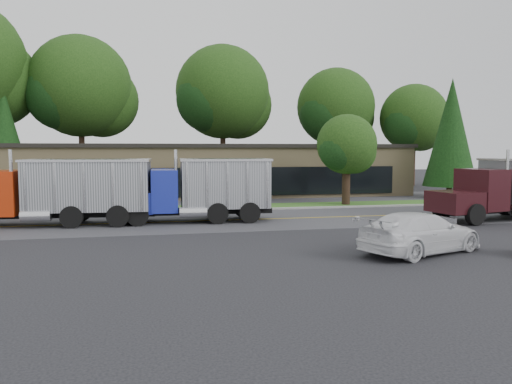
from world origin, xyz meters
TOP-DOWN VIEW (x-y plane):
  - ground at (0.00, 0.00)m, footprint 140.00×140.00m
  - road at (0.00, 9.00)m, footprint 60.00×8.00m
  - center_line at (0.00, 9.00)m, footprint 60.00×0.12m
  - curb at (0.00, 13.20)m, footprint 60.00×0.30m
  - grass_verge at (0.00, 15.00)m, footprint 60.00×3.40m
  - far_parking at (0.00, 20.00)m, footprint 60.00×7.00m
  - strip_mall at (2.00, 26.00)m, footprint 32.00×12.00m
  - tree_far_b at (-9.84, 34.13)m, footprint 10.45×9.83m
  - tree_far_c at (4.16, 34.12)m, footprint 10.22×9.62m
  - tree_far_d at (16.13, 33.10)m, footprint 8.74×8.22m
  - tree_far_e at (24.11, 31.09)m, footprint 7.53×7.09m
  - evergreen_left at (-16.00, 30.00)m, footprint 4.27×4.27m
  - evergreen_right at (20.00, 18.00)m, footprint 4.17×4.17m
  - tree_verge at (10.07, 15.05)m, footprint 4.42×4.16m
  - dump_truck_red at (-7.91, 9.04)m, footprint 10.79×3.25m
  - dump_truck_blue at (-0.57, 8.89)m, footprint 8.20×2.83m
  - rally_car at (6.53, -0.93)m, footprint 5.73×3.97m

SIDE VIEW (x-z plane):
  - ground at x=0.00m, z-range 0.00..0.00m
  - road at x=0.00m, z-range -0.01..0.01m
  - center_line at x=0.00m, z-range 0.00..0.00m
  - curb at x=0.00m, z-range -0.06..0.06m
  - grass_verge at x=0.00m, z-range -0.01..0.01m
  - far_parking at x=0.00m, z-range -0.01..0.01m
  - rally_car at x=6.53m, z-range 0.00..1.54m
  - dump_truck_blue at x=-0.57m, z-range 0.12..3.48m
  - dump_truck_red at x=-7.91m, z-range 0.13..3.49m
  - strip_mall at x=2.00m, z-range 0.00..4.00m
  - tree_verge at x=10.07m, z-range 0.86..7.17m
  - evergreen_right at x=20.00m, z-range 0.47..9.95m
  - evergreen_left at x=-16.00m, z-range 0.48..10.18m
  - tree_far_e at x=24.11m, z-range 1.48..12.23m
  - tree_far_d at x=16.13m, z-range 1.72..14.18m
  - tree_far_c at x=4.16m, z-range 2.01..16.59m
  - tree_far_b at x=-9.84m, z-range 2.06..16.96m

